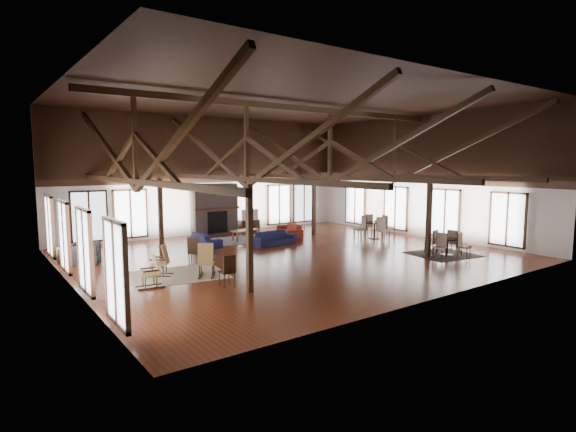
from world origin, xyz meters
TOP-DOWN VIEW (x-y plane):
  - floor at (0.00, 0.00)m, footprint 16.00×16.00m
  - ceiling at (0.00, 0.00)m, footprint 16.00×14.00m
  - wall_back at (0.00, 7.00)m, footprint 16.00×0.02m
  - wall_front at (0.00, -7.00)m, footprint 16.00×0.02m
  - wall_left at (-8.00, 0.00)m, footprint 0.02×14.00m
  - wall_right at (8.00, 0.00)m, footprint 0.02×14.00m
  - roof_truss at (0.00, 0.00)m, footprint 15.60×14.07m
  - post_grid at (0.00, 0.00)m, footprint 8.16×7.16m
  - fireplace at (0.00, 6.67)m, footprint 2.50×0.69m
  - ceiling_fan at (0.50, -1.00)m, footprint 1.60×1.60m
  - sofa_navy_front at (0.74, 2.30)m, footprint 2.09×0.94m
  - sofa_navy_left at (-1.87, 3.81)m, footprint 1.93×0.83m
  - sofa_orange at (2.82, 3.98)m, footprint 2.21×1.42m
  - coffee_table at (0.30, 4.09)m, footprint 1.43×0.96m
  - vase at (0.45, 4.08)m, footprint 0.23×0.23m
  - armchair at (-6.98, 3.23)m, footprint 1.38×1.30m
  - side_table_lamp at (-7.60, 3.72)m, footprint 0.42×0.42m
  - rocking_chair_a at (-5.36, -0.28)m, footprint 0.90×0.81m
  - rocking_chair_b at (-4.28, -1.26)m, footprint 0.86×0.97m
  - rocking_chair_c at (-6.08, -1.45)m, footprint 0.80×0.49m
  - side_chair_a at (-3.94, 0.39)m, footprint 0.62×0.62m
  - side_chair_b at (-4.27, -2.71)m, footprint 0.41×0.41m
  - cafe_table_near at (4.96, -3.68)m, footprint 1.84×1.84m
  - cafe_table_far at (5.68, 0.87)m, footprint 2.14×2.14m
  - cup_near at (4.93, -3.67)m, footprint 0.16×0.16m
  - cup_far at (5.66, 0.81)m, footprint 0.16×0.16m
  - tv_console at (2.11, 6.75)m, footprint 1.13×0.42m
  - television at (2.10, 6.75)m, footprint 1.04×0.18m
  - rug_tan at (-4.94, -0.47)m, footprint 3.34×2.80m
  - rug_navy at (0.23, 4.27)m, footprint 3.21×2.53m
  - rug_dark at (4.97, -3.49)m, footprint 2.67×2.49m

SIDE VIEW (x-z plane):
  - floor at x=0.00m, z-range 0.00..0.00m
  - rug_navy at x=0.23m, z-range 0.00..0.01m
  - rug_tan at x=-4.94m, z-range 0.00..0.01m
  - rug_dark at x=4.97m, z-range 0.00..0.01m
  - sofa_navy_left at x=-1.87m, z-range 0.00..0.55m
  - tv_console at x=2.11m, z-range 0.00..0.56m
  - sofa_navy_front at x=0.74m, z-range 0.00..0.59m
  - sofa_orange at x=2.82m, z-range 0.00..0.60m
  - armchair at x=-6.98m, z-range 0.00..0.71m
  - side_table_lamp at x=-7.60m, z-range -0.13..0.94m
  - coffee_table at x=0.30m, z-range 0.19..0.70m
  - rocking_chair_c at x=-6.08m, z-range -0.03..0.96m
  - cafe_table_near at x=4.96m, z-range 0.00..0.94m
  - rocking_chair_a at x=-5.36m, z-range -0.03..1.01m
  - rocking_chair_b at x=-4.28m, z-range -0.03..1.08m
  - cafe_table_far at x=5.68m, z-range 0.00..1.10m
  - side_chair_b at x=-4.27m, z-range 0.08..1.03m
  - vase at x=0.45m, z-range 0.50..0.69m
  - side_chair_a at x=-3.94m, z-range 0.09..1.14m
  - cup_near at x=4.93m, z-range 0.68..0.77m
  - cup_far at x=5.66m, z-range 0.79..0.89m
  - television at x=2.10m, z-range 0.56..1.16m
  - fireplace at x=0.00m, z-range -0.01..2.59m
  - post_grid at x=0.00m, z-range 0.00..3.05m
  - wall_back at x=0.00m, z-range 0.00..6.00m
  - wall_front at x=0.00m, z-range 0.00..6.00m
  - wall_left at x=-8.00m, z-range 0.00..6.00m
  - wall_right at x=8.00m, z-range 0.00..6.00m
  - ceiling_fan at x=0.50m, z-range 3.36..4.11m
  - roof_truss at x=0.00m, z-range 2.46..5.60m
  - ceiling at x=0.00m, z-range 5.99..6.01m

